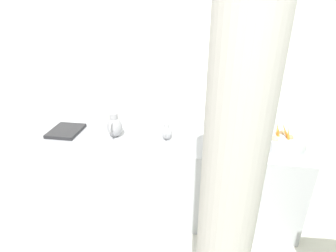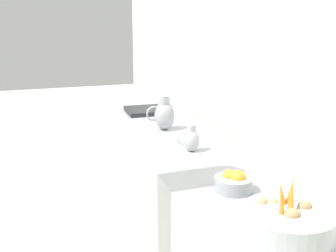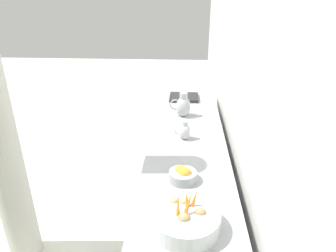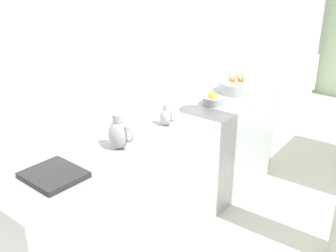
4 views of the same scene
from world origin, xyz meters
name	(u,v)px [view 2 (image 2 of 4)]	position (x,y,z in m)	size (l,w,h in m)	color
tile_wall_left	(303,62)	(-1.95, 0.33, 1.50)	(0.10, 7.84, 3.00)	silver
prep_counter	(191,211)	(-1.50, -0.17, 0.45)	(0.67, 2.76, 0.90)	#9EA0A5
vegetable_colander	(288,222)	(-1.50, 0.99, 0.96)	(0.38, 0.38, 0.23)	#ADAFB5
orange_bowl	(234,182)	(-1.47, 0.52, 0.94)	(0.19, 0.19, 0.11)	gray
metal_pitcher_tall	(164,114)	(-1.46, -0.64, 1.01)	(0.21, 0.15, 0.25)	#939399
metal_pitcher_short	(191,139)	(-1.48, -0.12, 0.98)	(0.15, 0.10, 0.17)	#A3A3A8
counter_sink_basin	(147,110)	(-1.47, -1.18, 0.92)	(0.34, 0.30, 0.04)	#232326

